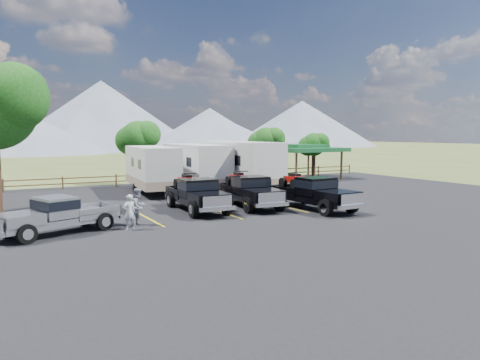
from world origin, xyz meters
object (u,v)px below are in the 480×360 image
rig_right (313,192)px  trailer_center (196,167)px  pickup_silver (59,214)px  pavilion (303,149)px  trailer_right (239,166)px  rig_center (249,190)px  rig_left (196,193)px  person_a (129,212)px  trailer_left (152,169)px  person_b (138,207)px

rig_right → trailer_center: size_ratio=0.62×
trailer_center → pickup_silver: trailer_center is taller
pavilion → trailer_right: size_ratio=0.60×
pavilion → rig_right: 18.05m
pavilion → rig_center: 17.93m
rig_left → trailer_center: 8.88m
pickup_silver → rig_left: bearing=89.4°
rig_right → pickup_silver: 13.26m
rig_left → trailer_center: bearing=69.9°
rig_left → person_a: (-4.56, -3.32, -0.16)m
rig_center → trailer_center: bearing=94.4°
rig_center → person_a: size_ratio=3.90×
rig_right → trailer_left: 12.42m
pickup_silver → person_b: bearing=72.5°
rig_left → trailer_right: trailer_right is taller
rig_center → trailer_left: trailer_left is taller
trailer_left → trailer_center: (3.22, -0.33, 0.07)m
trailer_center → pavilion: bearing=20.6°
trailer_center → person_a: size_ratio=6.25×
trailer_center → person_a: bearing=-122.6°
person_a → rig_right: bearing=171.1°
trailer_left → person_b: trailer_left is taller
rig_center → trailer_right: 7.07m
trailer_right → person_b: (-9.92, -8.77, -1.02)m
rig_right → trailer_left: trailer_left is taller
pavilion → trailer_center: bearing=-161.6°
rig_left → trailer_center: (3.44, 8.14, 0.83)m
rig_left → trailer_left: 8.51m
pavilion → trailer_left: size_ratio=0.66×
pickup_silver → trailer_left: bearing=125.2°
rig_center → rig_left: bearing=-176.4°
person_b → pavilion: bearing=-0.0°
pavilion → rig_left: pavilion is taller
trailer_left → rig_right: bearing=-57.2°
trailer_center → pickup_silver: bearing=-132.7°
rig_left → trailer_right: (6.01, 6.28, 0.94)m
person_b → trailer_center: bearing=18.7°
pavilion → person_a: 25.89m
trailer_center → person_b: (-7.36, -10.63, -0.91)m
rig_right → trailer_center: bearing=99.2°
pickup_silver → trailer_center: bearing=114.5°
trailer_left → trailer_center: trailer_center is taller
trailer_center → person_b: trailer_center is taller
person_a → trailer_center: bearing=-138.0°
pavilion → rig_right: pavilion is taller
rig_center → trailer_left: bearing=115.2°
pavilion → person_a: (-20.55, -15.62, -1.97)m
pickup_silver → person_a: 2.88m
rig_center → pickup_silver: (-10.57, -2.53, -0.13)m
rig_left → person_b: bearing=-144.8°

